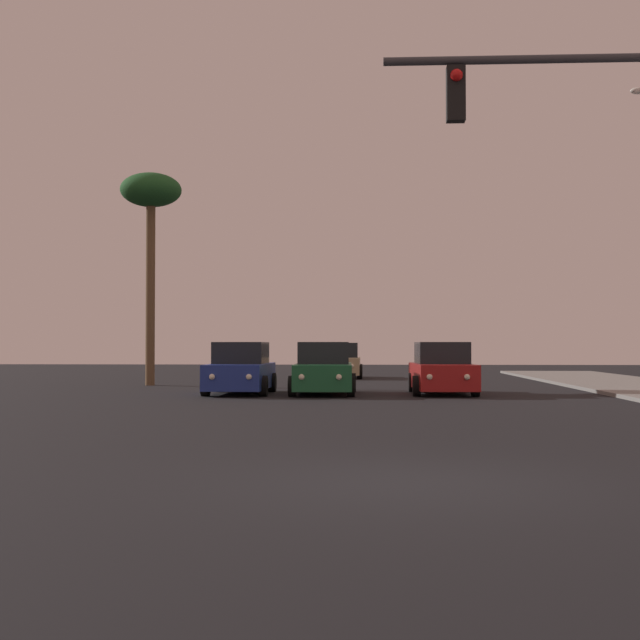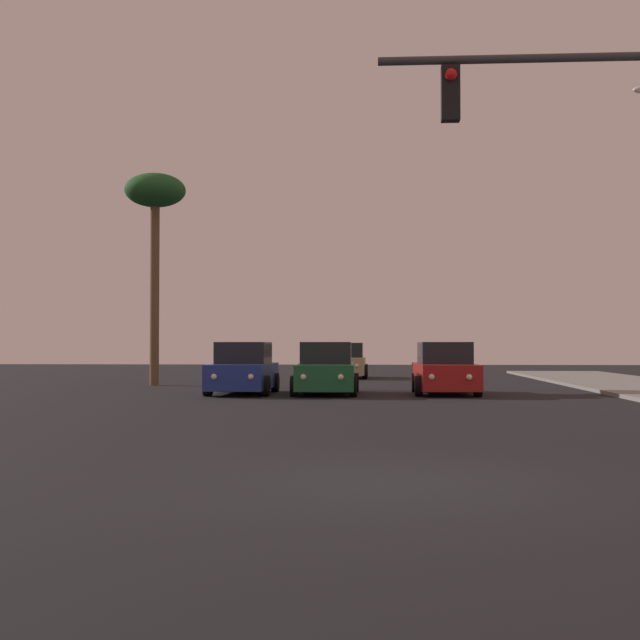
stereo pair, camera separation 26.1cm
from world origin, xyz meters
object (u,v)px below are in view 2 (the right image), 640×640
car_red (445,371)px  car_tan (346,362)px  car_green (326,371)px  palm_tree_mid (155,202)px  car_blue (243,370)px

car_red → car_tan: 14.10m
car_green → car_red: bearing=-177.1°
car_red → car_tan: same height
car_red → palm_tree_mid: bearing=-29.2°
car_tan → palm_tree_mid: palm_tree_mid is taller
car_green → car_blue: (-2.70, 0.04, 0.00)m
car_red → car_green: 3.83m
car_green → palm_tree_mid: 11.22m
car_tan → car_green: bearing=89.5°
car_green → car_tan: 13.89m
car_red → car_green: (-3.82, -0.27, 0.00)m
car_red → palm_tree_mid: palm_tree_mid is taller
palm_tree_mid → car_red: bearing=-26.9°
car_blue → car_green: bearing=179.8°
car_green → palm_tree_mid: size_ratio=0.52×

